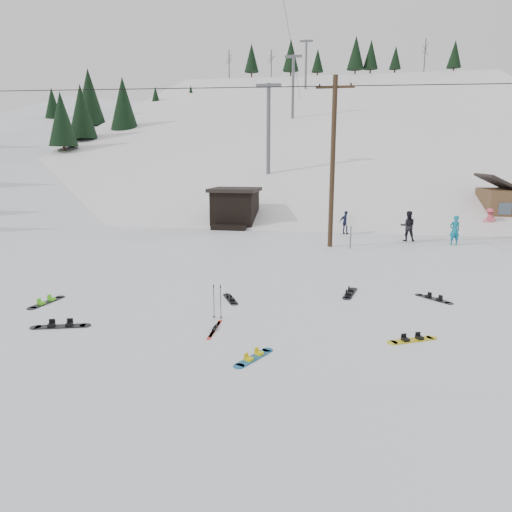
# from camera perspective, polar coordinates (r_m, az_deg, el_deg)

# --- Properties ---
(ground) EXTENTS (200.00, 200.00, 0.00)m
(ground) POSITION_cam_1_polar(r_m,az_deg,el_deg) (12.39, -1.89, -10.31)
(ground) COLOR white
(ground) RESTS_ON ground
(ski_slope) EXTENTS (60.00, 85.24, 65.97)m
(ski_slope) POSITION_cam_1_polar(r_m,az_deg,el_deg) (68.31, 8.06, -2.41)
(ski_slope) COLOR white
(ski_slope) RESTS_ON ground
(ridge_left) EXTENTS (47.54, 95.03, 58.38)m
(ridge_left) POSITION_cam_1_polar(r_m,az_deg,el_deg) (72.32, -22.02, -1.56)
(ridge_left) COLOR white
(ridge_left) RESTS_ON ground
(treeline_left) EXTENTS (20.00, 64.00, 10.00)m
(treeline_left) POSITION_cam_1_polar(r_m,az_deg,el_deg) (63.04, -25.12, 6.48)
(treeline_left) COLOR black
(treeline_left) RESTS_ON ground
(treeline_crest) EXTENTS (50.00, 6.00, 10.00)m
(treeline_crest) POSITION_cam_1_polar(r_m,az_deg,el_deg) (97.35, 9.09, 8.94)
(treeline_crest) COLOR black
(treeline_crest) RESTS_ON ski_slope
(utility_pole) EXTENTS (2.00, 0.26, 9.00)m
(utility_pole) POSITION_cam_1_polar(r_m,az_deg,el_deg) (25.21, 9.57, 11.70)
(utility_pole) COLOR #3A2819
(utility_pole) RESTS_ON ground
(trail_sign) EXTENTS (0.50, 0.09, 1.85)m
(trail_sign) POSITION_cam_1_polar(r_m,az_deg,el_deg) (25.02, 11.80, 3.79)
(trail_sign) COLOR #595B60
(trail_sign) RESTS_ON ground
(lift_hut) EXTENTS (3.40, 4.10, 2.75)m
(lift_hut) POSITION_cam_1_polar(r_m,az_deg,el_deg) (33.17, -2.65, 6.10)
(lift_hut) COLOR black
(lift_hut) RESTS_ON ground
(lift_tower_near) EXTENTS (2.20, 0.36, 8.00)m
(lift_tower_near) POSITION_cam_1_polar(r_m,az_deg,el_deg) (41.83, 1.57, 16.20)
(lift_tower_near) COLOR #595B60
(lift_tower_near) RESTS_ON ski_slope
(lift_tower_mid) EXTENTS (2.20, 0.36, 8.00)m
(lift_tower_mid) POSITION_cam_1_polar(r_m,az_deg,el_deg) (62.30, 4.65, 20.74)
(lift_tower_mid) COLOR #595B60
(lift_tower_mid) RESTS_ON ski_slope
(lift_tower_far) EXTENTS (2.20, 0.36, 8.00)m
(lift_tower_far) POSITION_cam_1_polar(r_m,az_deg,el_deg) (83.05, 6.27, 23.01)
(lift_tower_far) COLOR #595B60
(lift_tower_far) RESTS_ON ski_slope
(hero_snowboard) EXTENTS (0.77, 1.29, 0.10)m
(hero_snowboard) POSITION_cam_1_polar(r_m,az_deg,el_deg) (11.25, -0.27, -12.54)
(hero_snowboard) COLOR #165E91
(hero_snowboard) RESTS_ON ground
(hero_skis) EXTENTS (0.15, 1.53, 0.08)m
(hero_skis) POSITION_cam_1_polar(r_m,az_deg,el_deg) (13.06, -5.18, -9.05)
(hero_skis) COLOR red
(hero_skis) RESTS_ON ground
(ski_poles) EXTENTS (0.29, 0.08, 1.05)m
(ski_poles) POSITION_cam_1_polar(r_m,az_deg,el_deg) (13.76, -4.87, -5.67)
(ski_poles) COLOR black
(ski_poles) RESTS_ON ground
(board_scatter_a) EXTENTS (1.63, 0.71, 0.12)m
(board_scatter_a) POSITION_cam_1_polar(r_m,az_deg,el_deg) (14.34, -23.25, -8.03)
(board_scatter_a) COLOR black
(board_scatter_a) RESTS_ON ground
(board_scatter_b) EXTENTS (0.78, 1.26, 0.10)m
(board_scatter_b) POSITION_cam_1_polar(r_m,az_deg,el_deg) (15.71, -3.22, -5.38)
(board_scatter_b) COLOR black
(board_scatter_b) RESTS_ON ground
(board_scatter_c) EXTENTS (0.47, 1.60, 0.11)m
(board_scatter_c) POSITION_cam_1_polar(r_m,az_deg,el_deg) (16.87, -24.72, -5.25)
(board_scatter_c) COLOR black
(board_scatter_c) RESTS_ON ground
(board_scatter_d) EXTENTS (1.11, 1.11, 0.10)m
(board_scatter_d) POSITION_cam_1_polar(r_m,az_deg,el_deg) (16.86, 21.32, -4.98)
(board_scatter_d) COLOR black
(board_scatter_d) RESTS_ON ground
(board_scatter_e) EXTENTS (1.35, 0.81, 0.10)m
(board_scatter_e) POSITION_cam_1_polar(r_m,az_deg,el_deg) (12.93, 18.95, -9.87)
(board_scatter_e) COLOR yellow
(board_scatter_e) RESTS_ON ground
(board_scatter_f) EXTENTS (0.56, 1.57, 0.11)m
(board_scatter_f) POSITION_cam_1_polar(r_m,az_deg,el_deg) (16.68, 11.66, -4.56)
(board_scatter_f) COLOR black
(board_scatter_f) RESTS_ON ground
(skier_teal) EXTENTS (0.70, 0.56, 1.67)m
(skier_teal) POSITION_cam_1_polar(r_m,az_deg,el_deg) (27.99, 23.57, 2.97)
(skier_teal) COLOR #0E728E
(skier_teal) RESTS_ON ground
(skier_dark) EXTENTS (0.87, 0.68, 1.78)m
(skier_dark) POSITION_cam_1_polar(r_m,az_deg,el_deg) (28.35, 18.45, 3.57)
(skier_dark) COLOR black
(skier_dark) RESTS_ON ground
(skier_pink) EXTENTS (1.13, 0.81, 1.59)m
(skier_pink) POSITION_cam_1_polar(r_m,az_deg,el_deg) (34.15, 27.14, 4.02)
(skier_pink) COLOR #DC4D5E
(skier_pink) RESTS_ON ground
(skier_navy) EXTENTS (0.95, 0.64, 1.51)m
(skier_navy) POSITION_cam_1_polar(r_m,az_deg,el_deg) (30.03, 11.17, 4.12)
(skier_navy) COLOR #181D3C
(skier_navy) RESTS_ON ground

